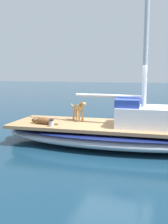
# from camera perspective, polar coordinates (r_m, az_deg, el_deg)

# --- Properties ---
(ground_plane) EXTENTS (120.00, 120.00, 0.00)m
(ground_plane) POSITION_cam_1_polar(r_m,az_deg,el_deg) (8.11, 6.73, -7.43)
(ground_plane) COLOR #143347
(sailboat_main) EXTENTS (3.13, 7.43, 0.66)m
(sailboat_main) POSITION_cam_1_polar(r_m,az_deg,el_deg) (8.02, 6.77, -5.13)
(sailboat_main) COLOR #B2B7C1
(sailboat_main) RESTS_ON ground
(mast_main) EXTENTS (0.14, 2.27, 8.07)m
(mast_main) POSITION_cam_1_polar(r_m,az_deg,el_deg) (8.02, 13.26, 23.42)
(mast_main) COLOR silver
(mast_main) RESTS_ON sailboat_main
(cabin_house) EXTENTS (1.59, 2.33, 0.84)m
(cabin_house) POSITION_cam_1_polar(r_m,az_deg,el_deg) (7.83, 14.99, -0.70)
(cabin_house) COLOR silver
(cabin_house) RESTS_ON sailboat_main
(dog_tan) EXTENTS (0.64, 0.79, 0.70)m
(dog_tan) POSITION_cam_1_polar(r_m,az_deg,el_deg) (8.48, -1.22, 0.81)
(dog_tan) COLOR tan
(dog_tan) RESTS_ON sailboat_main
(dog_brown) EXTENTS (0.28, 0.95, 0.22)m
(dog_brown) POSITION_cam_1_polar(r_m,az_deg,el_deg) (8.06, -9.29, -1.98)
(dog_brown) COLOR brown
(dog_brown) RESTS_ON sailboat_main
(deck_winch) EXTENTS (0.16, 0.16, 0.21)m
(deck_winch) POSITION_cam_1_polar(r_m,az_deg,el_deg) (7.71, -7.47, -2.49)
(deck_winch) COLOR #B7B7BC
(deck_winch) RESTS_ON sailboat_main
(deck_towel) EXTENTS (0.62, 0.46, 0.03)m
(deck_towel) POSITION_cam_1_polar(r_m,az_deg,el_deg) (8.47, -10.28, -2.13)
(deck_towel) COLOR #D8D14C
(deck_towel) RESTS_ON sailboat_main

